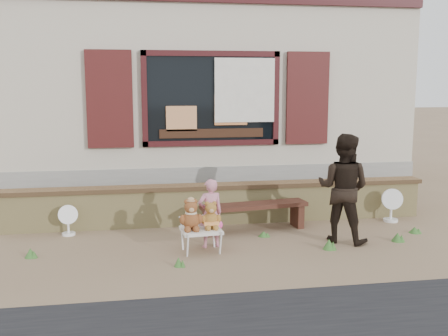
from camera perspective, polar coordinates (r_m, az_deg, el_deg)
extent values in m
plane|color=brown|center=(7.94, 0.73, -7.83)|extent=(80.00, 80.00, 0.00)
cube|color=#B1A38F|center=(12.04, -3.13, 9.55)|extent=(8.00, 5.00, 3.20)
cube|color=gray|center=(12.20, -3.05, 0.11)|extent=(8.04, 5.04, 0.80)
cube|color=black|center=(9.54, -1.38, 7.55)|extent=(2.30, 0.04, 1.50)
cube|color=#350F11|center=(9.53, -1.38, 12.36)|extent=(2.50, 0.08, 0.10)
cube|color=#350F11|center=(9.57, -1.35, 2.75)|extent=(2.50, 0.08, 0.10)
cube|color=#350F11|center=(9.42, -8.67, 7.43)|extent=(0.10, 0.08, 1.70)
cube|color=#350F11|center=(9.76, 5.69, 7.55)|extent=(0.10, 0.08, 1.70)
cube|color=black|center=(9.42, -12.35, 7.32)|extent=(0.80, 0.07, 1.70)
cube|color=black|center=(9.93, 9.07, 7.50)|extent=(0.80, 0.07, 1.70)
cube|color=beige|center=(9.57, 2.27, 8.45)|extent=(1.10, 0.02, 1.15)
cube|color=black|center=(9.55, -1.34, 3.82)|extent=(1.90, 0.06, 0.16)
cube|color=tan|center=(9.46, -4.66, 5.39)|extent=(0.55, 0.06, 0.45)
cube|color=#E08447|center=(9.57, 0.74, 6.36)|extent=(0.60, 0.06, 0.55)
cube|color=tan|center=(8.81, -0.43, -4.09)|extent=(7.00, 0.30, 0.60)
cube|color=brown|center=(8.74, -0.44, -1.98)|extent=(7.10, 0.36, 0.07)
cube|color=#351A12|center=(8.34, 3.31, -4.09)|extent=(1.76, 0.60, 0.06)
cube|color=#351A12|center=(8.17, -1.68, -6.01)|extent=(0.15, 0.33, 0.37)
cube|color=#351A12|center=(8.69, 7.97, -5.16)|extent=(0.15, 0.33, 0.37)
cube|color=silver|center=(7.32, -2.52, -6.78)|extent=(0.58, 0.52, 0.04)
cylinder|color=silver|center=(7.13, -3.97, -8.62)|extent=(0.03, 0.03, 0.29)
cylinder|color=silver|center=(7.23, -0.37, -8.36)|extent=(0.03, 0.03, 0.29)
cylinder|color=silver|center=(7.52, -4.56, -7.68)|extent=(0.03, 0.03, 0.29)
cylinder|color=silver|center=(7.61, -1.14, -7.45)|extent=(0.03, 0.03, 0.29)
imported|color=pink|center=(7.48, -1.50, -4.94)|extent=(0.40, 0.29, 0.99)
imported|color=black|center=(7.88, 12.85, -2.15)|extent=(0.99, 0.96, 1.61)
cylinder|color=white|center=(8.53, -16.54, -6.88)|extent=(0.20, 0.20, 0.04)
cylinder|color=white|center=(8.49, -16.58, -6.04)|extent=(0.03, 0.03, 0.26)
cylinder|color=white|center=(8.45, -16.64, -4.83)|extent=(0.31, 0.15, 0.30)
cylinder|color=white|center=(9.40, 17.67, -5.42)|extent=(0.24, 0.24, 0.04)
cylinder|color=white|center=(9.36, 17.72, -4.51)|extent=(0.04, 0.04, 0.31)
cylinder|color=white|center=(9.32, 17.79, -3.20)|extent=(0.37, 0.19, 0.36)
cone|color=#366628|center=(8.12, 4.33, -7.16)|extent=(0.17, 0.17, 0.08)
cone|color=#366628|center=(8.81, 20.03, -6.35)|extent=(0.18, 0.18, 0.10)
cone|color=#366628|center=(7.62, -20.32, -8.66)|extent=(0.16, 0.16, 0.13)
cone|color=#366628|center=(6.84, -4.97, -10.15)|extent=(0.12, 0.12, 0.12)
cone|color=#366628|center=(8.26, 18.35, -7.14)|extent=(0.17, 0.17, 0.13)
cone|color=#366628|center=(7.63, 11.35, -8.13)|extent=(0.17, 0.17, 0.15)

